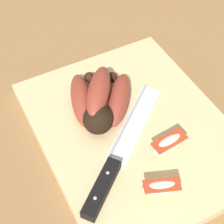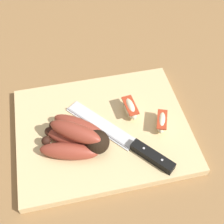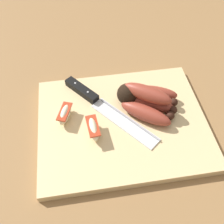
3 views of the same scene
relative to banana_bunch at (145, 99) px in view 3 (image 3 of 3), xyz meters
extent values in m
plane|color=olive|center=(-0.08, -0.03, -0.04)|extent=(6.00, 6.00, 0.00)
cube|color=#DBBC84|center=(-0.06, -0.03, -0.03)|extent=(0.39, 0.31, 0.02)
sphere|color=black|center=(-0.04, 0.02, 0.00)|extent=(0.05, 0.05, 0.05)
ellipsoid|color=brown|center=(-0.01, -0.03, -0.01)|extent=(0.12, 0.10, 0.04)
sphere|color=black|center=(0.05, -0.05, -0.01)|extent=(0.02, 0.02, 0.02)
ellipsoid|color=brown|center=(0.01, 0.00, -0.01)|extent=(0.13, 0.09, 0.04)
sphere|color=black|center=(0.06, -0.03, -0.01)|extent=(0.02, 0.02, 0.02)
ellipsoid|color=brown|center=(0.02, 0.02, -0.01)|extent=(0.13, 0.07, 0.04)
sphere|color=black|center=(0.07, -0.01, -0.01)|extent=(0.02, 0.02, 0.02)
ellipsoid|color=brown|center=(0.00, 0.00, 0.02)|extent=(0.12, 0.10, 0.04)
cylinder|color=white|center=(0.02, -0.01, 0.01)|extent=(0.02, 0.02, 0.00)
cube|color=silver|center=(-0.06, -0.04, -0.02)|extent=(0.14, 0.16, 0.00)
cube|color=#99999E|center=(-0.05, -0.03, -0.02)|extent=(0.11, 0.14, 0.00)
cube|color=black|center=(-0.15, 0.07, -0.02)|extent=(0.08, 0.09, 0.02)
cylinder|color=#B2B2B7|center=(-0.16, 0.09, -0.01)|extent=(0.01, 0.01, 0.00)
cylinder|color=#B2B2B7|center=(-0.13, 0.05, -0.01)|extent=(0.01, 0.01, 0.00)
ellipsoid|color=beige|center=(-0.13, -0.06, -0.01)|extent=(0.03, 0.06, 0.04)
cube|color=#B2381E|center=(-0.13, -0.06, 0.00)|extent=(0.03, 0.06, 0.00)
ellipsoid|color=beige|center=(-0.19, -0.01, -0.01)|extent=(0.04, 0.06, 0.03)
cube|color=#B2381E|center=(-0.19, -0.01, 0.00)|extent=(0.04, 0.06, 0.00)
camera|label=1|loc=(-0.38, 0.17, 0.47)|focal=58.36mm
camera|label=2|loc=(0.01, 0.37, 0.55)|focal=49.84mm
camera|label=3|loc=(-0.14, -0.39, 0.47)|focal=42.32mm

